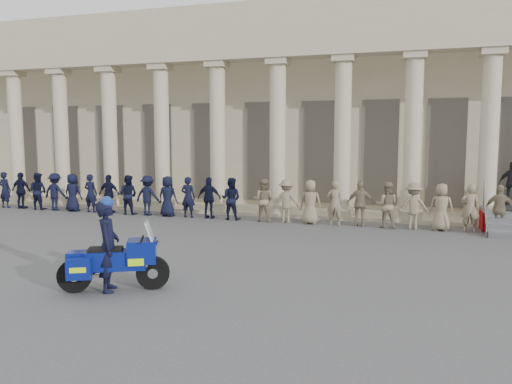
{
  "coord_description": "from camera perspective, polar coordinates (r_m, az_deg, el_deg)",
  "views": [
    {
      "loc": [
        6.51,
        -11.54,
        3.23
      ],
      "look_at": [
        2.15,
        2.38,
        1.6
      ],
      "focal_mm": 35.0,
      "sensor_mm": 36.0,
      "label": 1
    }
  ],
  "objects": [
    {
      "name": "ground",
      "position": [
        13.64,
        -11.77,
        -7.46
      ],
      "size": [
        90.0,
        90.0,
        0.0
      ],
      "primitive_type": "plane",
      "color": "#49494C",
      "rests_on": "ground"
    },
    {
      "name": "rider",
      "position": [
        10.88,
        -16.56,
        -5.78
      ],
      "size": [
        0.72,
        0.83,
        2.01
      ],
      "rotation": [
        0.0,
        0.0,
        2.02
      ],
      "color": "black",
      "rests_on": "ground"
    },
    {
      "name": "building",
      "position": [
        27.11,
        3.53,
        9.1
      ],
      "size": [
        40.0,
        12.5,
        9.0
      ],
      "color": "tan",
      "rests_on": "ground"
    },
    {
      "name": "officer_rank",
      "position": [
        19.63,
        -4.82,
        -0.7
      ],
      "size": [
        21.19,
        0.62,
        1.64
      ],
      "color": "black",
      "rests_on": "ground"
    },
    {
      "name": "motorcycle",
      "position": [
        10.94,
        -15.83,
        -7.57
      ],
      "size": [
        2.13,
        1.42,
        1.48
      ],
      "rotation": [
        0.0,
        0.0,
        0.45
      ],
      "color": "black",
      "rests_on": "ground"
    }
  ]
}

